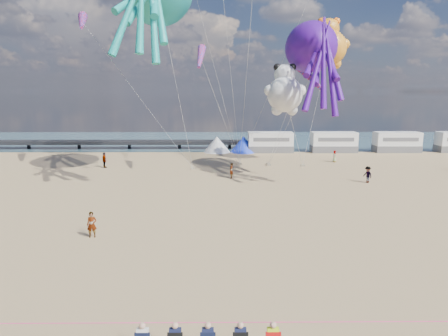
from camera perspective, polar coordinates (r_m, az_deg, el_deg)
ground at (r=21.23m, az=3.47°, el=-14.01°), size 120.00×120.00×0.00m
water at (r=74.76m, az=0.62°, el=4.01°), size 120.00×120.00×0.00m
pier at (r=69.04m, az=-23.16°, el=3.39°), size 60.00×3.00×0.50m
motorhome_0 at (r=60.13m, az=6.63°, el=3.69°), size 6.60×2.50×3.00m
motorhome_1 at (r=62.02m, az=15.39°, el=3.59°), size 6.60×2.50×3.00m
motorhome_2 at (r=65.26m, az=23.45°, el=3.43°), size 6.60×2.50×3.00m
tent_white at (r=59.72m, az=-1.03°, el=3.42°), size 4.00×4.00×2.40m
tent_blue at (r=59.81m, az=2.81°, el=3.42°), size 4.00×4.00×2.40m
rope_line at (r=16.82m, az=4.71°, el=-21.11°), size 34.00×0.03×0.03m
standing_person at (r=26.27m, az=-18.36°, el=-7.69°), size 0.65×0.48×1.63m
beachgoer_0 at (r=53.27m, az=15.53°, el=1.63°), size 0.62×0.65×1.49m
beachgoer_2 at (r=42.10m, az=19.82°, el=-0.88°), size 0.89×0.98×1.65m
beachgoer_3 at (r=49.50m, az=-16.71°, el=1.09°), size 1.23×1.36×1.83m
beachgoer_5 at (r=41.65m, az=1.04°, el=-0.40°), size 0.52×1.49×1.59m
sandbag_a at (r=46.74m, az=-4.49°, el=-0.04°), size 0.50×0.35×0.22m
sandbag_b at (r=49.88m, az=6.35°, el=0.61°), size 0.50×0.35×0.22m
sandbag_c at (r=49.36m, az=11.18°, el=0.36°), size 0.50×0.35×0.22m
sandbag_d at (r=49.22m, az=6.45°, el=0.47°), size 0.50×0.35×0.22m
sandbag_e at (r=49.68m, az=2.25°, el=0.63°), size 0.50×0.35×0.22m
kite_octopus_purple at (r=44.22m, az=12.29°, el=16.48°), size 4.86×10.52×11.83m
kite_panda at (r=41.17m, az=8.69°, el=10.36°), size 5.35×5.19×6.10m
kite_teddy_orange at (r=50.54m, az=14.77°, el=16.24°), size 5.20×4.93×7.04m
windsock_left at (r=49.50m, az=-19.60°, el=19.12°), size 2.72×6.13×6.06m
windsock_mid at (r=43.43m, az=12.20°, el=12.51°), size 2.50×6.22×6.16m
windsock_right at (r=42.95m, az=-3.38°, el=15.53°), size 1.06×4.81×4.78m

